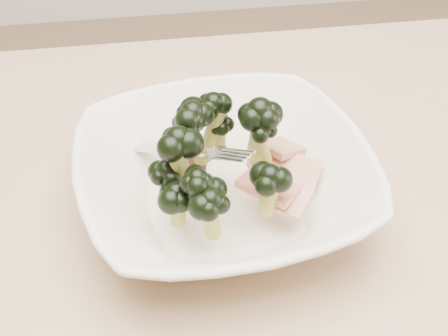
# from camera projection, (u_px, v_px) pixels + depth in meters

# --- Properties ---
(dining_table) EXTENTS (1.20, 0.80, 0.75)m
(dining_table) POSITION_uv_depth(u_px,v_px,m) (222.00, 320.00, 0.62)
(dining_table) COLOR tan
(dining_table) RESTS_ON ground
(broccoli_dish) EXTENTS (0.30, 0.30, 0.12)m
(broccoli_dish) POSITION_uv_depth(u_px,v_px,m) (223.00, 178.00, 0.58)
(broccoli_dish) COLOR beige
(broccoli_dish) RESTS_ON dining_table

